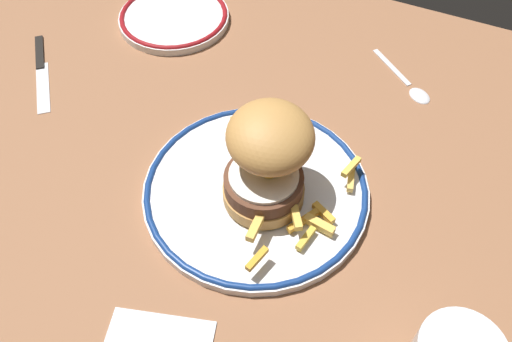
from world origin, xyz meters
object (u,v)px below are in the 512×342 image
object	(u,v)px
burger	(267,158)
spoon	(414,88)
knife	(40,66)
side_plate	(174,17)
dinner_plate	(256,190)

from	to	relation	value
burger	spoon	xyz separation A→B (cm)	(11.62, 26.74, -7.19)
burger	spoon	distance (cm)	30.03
burger	knife	distance (cm)	42.54
side_plate	burger	bearing A→B (deg)	-42.54
side_plate	knife	bearing A→B (deg)	-124.10
burger	spoon	world-z (taller)	burger
burger	knife	size ratio (longest dim) A/B	0.97
burger	spoon	bearing A→B (deg)	66.52
dinner_plate	spoon	distance (cm)	29.85
knife	spoon	xyz separation A→B (cm)	(52.86, 19.24, 0.10)
burger	knife	bearing A→B (deg)	169.69
dinner_plate	spoon	size ratio (longest dim) A/B	2.45
spoon	side_plate	bearing A→B (deg)	-179.25
dinner_plate	side_plate	size ratio (longest dim) A/B	1.55
side_plate	spoon	bearing A→B (deg)	0.75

